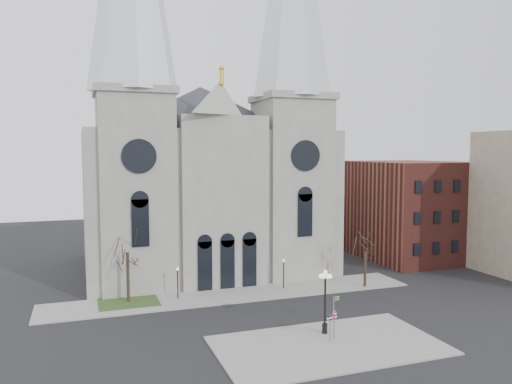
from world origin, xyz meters
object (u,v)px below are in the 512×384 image
object	(u,v)px
globe_lamp	(325,294)
stop_sign	(334,319)
one_way_sign	(330,323)
street_name_sign	(334,307)

from	to	relation	value
globe_lamp	stop_sign	bearing A→B (deg)	-88.55
one_way_sign	street_name_sign	distance (m)	4.73
one_way_sign	globe_lamp	bearing A→B (deg)	55.92
one_way_sign	stop_sign	bearing A→B (deg)	6.95
globe_lamp	street_name_sign	size ratio (longest dim) A/B	2.26
stop_sign	globe_lamp	xyz separation A→B (m)	(-0.04, 1.54, 1.67)
stop_sign	one_way_sign	bearing A→B (deg)	-172.43
stop_sign	globe_lamp	distance (m)	2.27
globe_lamp	street_name_sign	distance (m)	3.64
stop_sign	one_way_sign	size ratio (longest dim) A/B	1.10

